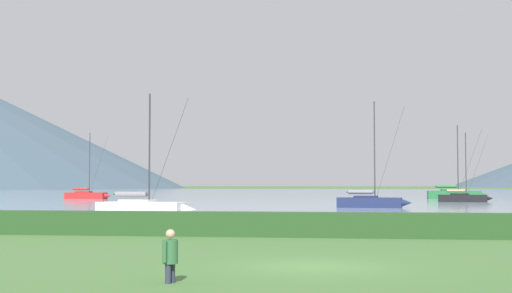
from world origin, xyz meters
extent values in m
plane|color=#477038|center=(0.00, 0.00, 0.00)|extent=(1000.00, 1000.00, 0.00)
cube|color=#8499A8|center=(0.00, 137.00, 0.00)|extent=(320.00, 246.00, 0.00)
cube|color=#284C23|center=(0.00, 11.00, 0.53)|extent=(80.00, 1.20, 1.06)
cube|color=navy|center=(2.36, 48.90, 0.48)|extent=(6.18, 2.64, 0.94)
cone|color=navy|center=(5.78, 48.56, 0.48)|extent=(1.10, 0.90, 0.80)
cube|color=#1B2449|center=(2.02, 48.93, 0.82)|extent=(2.36, 1.65, 0.60)
cylinder|color=#333338|center=(2.87, 48.85, 5.31)|extent=(0.12, 0.12, 9.57)
cylinder|color=#333338|center=(1.53, 48.98, 1.46)|extent=(2.70, 0.37, 0.10)
cylinder|color=gray|center=(1.53, 48.98, 1.46)|extent=(2.32, 0.60, 0.38)
cylinder|color=#333338|center=(4.28, 48.71, 5.07)|extent=(2.85, 0.31, 9.10)
cube|color=red|center=(-38.38, 81.37, 0.47)|extent=(5.97, 2.19, 0.93)
cone|color=red|center=(-35.00, 81.28, 0.47)|extent=(1.04, 0.82, 0.79)
cube|color=#A52020|center=(-38.72, 81.38, 0.81)|extent=(2.24, 1.48, 0.59)
cylinder|color=#333338|center=(-37.88, 81.36, 5.15)|extent=(0.12, 0.12, 9.27)
cylinder|color=#333338|center=(-39.21, 81.40, 1.44)|extent=(2.67, 0.17, 0.10)
cylinder|color=red|center=(-39.21, 81.40, 1.44)|extent=(2.27, 0.43, 0.37)
cylinder|color=#333338|center=(-36.48, 81.32, 4.92)|extent=(2.81, 0.10, 8.82)
cube|color=#236B38|center=(15.34, 89.07, 0.60)|extent=(7.57, 2.71, 1.18)
cone|color=#236B38|center=(19.64, 88.99, 0.60)|extent=(1.31, 1.03, 1.01)
cube|color=#206032|center=(14.91, 89.07, 1.03)|extent=(2.83, 1.86, 0.75)
cylinder|color=#333338|center=(15.99, 89.06, 5.77)|extent=(0.15, 0.15, 10.24)
cylinder|color=#333338|center=(14.30, 89.09, 1.83)|extent=(3.39, 0.19, 0.13)
cylinder|color=#2D7542|center=(14.30, 89.09, 1.83)|extent=(2.89, 0.52, 0.47)
cylinder|color=#333338|center=(17.76, 89.02, 5.51)|extent=(3.58, 0.10, 9.74)
cube|color=white|center=(-13.81, 28.97, 0.50)|extent=(6.54, 3.18, 0.98)
cone|color=white|center=(-10.29, 28.36, 0.50)|extent=(1.20, 1.01, 0.84)
cube|color=silver|center=(-14.17, 29.03, 0.85)|extent=(2.55, 1.88, 0.63)
cylinder|color=#333338|center=(-13.28, 28.88, 4.59)|extent=(0.13, 0.13, 8.11)
cylinder|color=#333338|center=(-14.67, 29.12, 1.52)|extent=(2.80, 0.58, 0.11)
cylinder|color=gray|center=(-14.67, 29.12, 1.52)|extent=(2.43, 0.79, 0.39)
cylinder|color=#333338|center=(-11.83, 28.63, 4.39)|extent=(2.94, 0.53, 7.71)
cube|color=black|center=(14.04, 71.15, 0.45)|extent=(5.63, 1.96, 0.88)
cone|color=black|center=(17.25, 71.13, 0.45)|extent=(0.97, 0.76, 0.75)
cube|color=black|center=(13.72, 71.15, 0.77)|extent=(2.10, 1.36, 0.56)
cylinder|color=#333338|center=(14.52, 71.15, 4.53)|extent=(0.11, 0.11, 8.08)
cylinder|color=#333338|center=(13.26, 71.15, 1.37)|extent=(2.53, 0.11, 0.10)
cylinder|color=tan|center=(13.26, 71.15, 1.37)|extent=(2.15, 0.36, 0.35)
cylinder|color=#333338|center=(15.85, 71.14, 4.32)|extent=(2.67, 0.04, 7.68)
cylinder|color=#2D3347|center=(-3.15, -3.86, 0.23)|extent=(0.14, 0.14, 0.45)
cylinder|color=#2D3347|center=(-3.10, -3.68, 0.23)|extent=(0.14, 0.14, 0.45)
cylinder|color=#33663D|center=(-3.13, -3.77, 0.73)|extent=(0.36, 0.36, 0.55)
cylinder|color=#33663D|center=(-3.20, -4.00, 0.75)|extent=(0.09, 0.09, 0.49)
cylinder|color=#33663D|center=(-3.06, -3.54, 0.75)|extent=(0.09, 0.09, 0.49)
sphere|color=tan|center=(-3.13, -3.77, 1.14)|extent=(0.22, 0.22, 0.22)
camera|label=1|loc=(1.20, -20.18, 2.33)|focal=50.47mm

